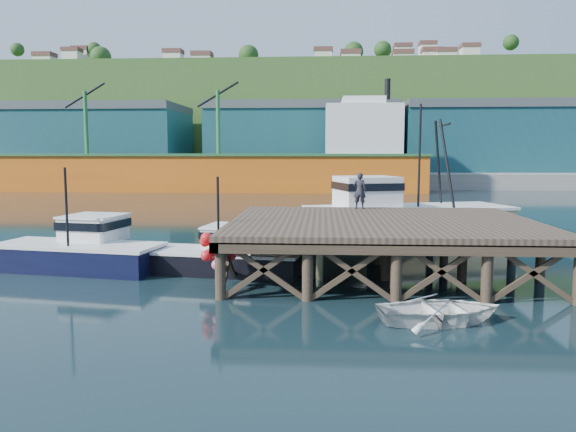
# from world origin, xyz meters

# --- Properties ---
(ground) EXTENTS (300.00, 300.00, 0.00)m
(ground) POSITION_xyz_m (0.00, 0.00, 0.00)
(ground) COLOR black
(ground) RESTS_ON ground
(wharf) EXTENTS (12.00, 10.00, 2.62)m
(wharf) POSITION_xyz_m (5.50, -0.19, 1.94)
(wharf) COLOR brown
(wharf) RESTS_ON ground
(far_quay) EXTENTS (160.00, 40.00, 2.00)m
(far_quay) POSITION_xyz_m (0.00, 70.00, 1.00)
(far_quay) COLOR gray
(far_quay) RESTS_ON ground
(warehouse_left) EXTENTS (32.00, 16.00, 9.00)m
(warehouse_left) POSITION_xyz_m (-35.00, 65.00, 6.50)
(warehouse_left) COLOR #1A5156
(warehouse_left) RESTS_ON far_quay
(warehouse_mid) EXTENTS (28.00, 16.00, 9.00)m
(warehouse_mid) POSITION_xyz_m (0.00, 65.00, 6.50)
(warehouse_mid) COLOR #1A5156
(warehouse_mid) RESTS_ON far_quay
(warehouse_right) EXTENTS (30.00, 16.00, 9.00)m
(warehouse_right) POSITION_xyz_m (30.00, 65.00, 6.50)
(warehouse_right) COLOR #1A5156
(warehouse_right) RESTS_ON far_quay
(cargo_ship) EXTENTS (55.50, 10.00, 13.75)m
(cargo_ship) POSITION_xyz_m (-8.46, 48.00, 3.31)
(cargo_ship) COLOR orange
(cargo_ship) RESTS_ON ground
(hillside) EXTENTS (220.00, 50.00, 22.00)m
(hillside) POSITION_xyz_m (0.00, 100.00, 11.00)
(hillside) COLOR #2D511E
(hillside) RESTS_ON ground
(boat_navy) EXTENTS (7.06, 4.26, 4.22)m
(boat_navy) POSITION_xyz_m (-6.74, -0.26, 0.85)
(boat_navy) COLOR black
(boat_navy) RESTS_ON ground
(boat_black) EXTENTS (6.54, 5.44, 3.88)m
(boat_black) POSITION_xyz_m (-0.76, -0.40, 0.71)
(boat_black) COLOR black
(boat_black) RESTS_ON ground
(trawler) EXTENTS (11.66, 6.92, 7.36)m
(trawler) POSITION_xyz_m (7.56, 8.05, 1.52)
(trawler) COLOR beige
(trawler) RESTS_ON ground
(dinghy) EXTENTS (3.94, 3.11, 0.74)m
(dinghy) POSITION_xyz_m (6.46, -6.83, 0.37)
(dinghy) COLOR white
(dinghy) RESTS_ON ground
(dockworker) EXTENTS (0.72, 0.56, 1.72)m
(dockworker) POSITION_xyz_m (4.89, 4.28, 2.99)
(dockworker) COLOR #212129
(dockworker) RESTS_ON wharf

